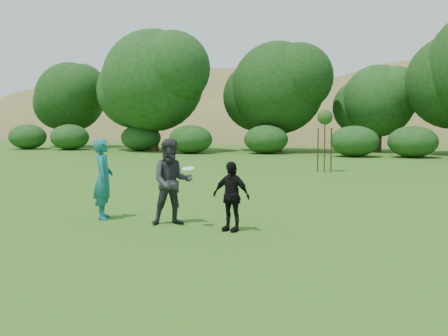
% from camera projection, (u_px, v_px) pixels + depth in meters
% --- Properties ---
extents(ground, '(120.00, 120.00, 0.00)m').
position_uv_depth(ground, '(184.00, 229.00, 12.40)').
color(ground, '#19470C').
rests_on(ground, ground).
extents(player_teal, '(0.71, 0.84, 1.96)m').
position_uv_depth(player_teal, '(103.00, 179.00, 13.57)').
color(player_teal, '#166367').
rests_on(player_teal, ground).
extents(player_grey, '(1.20, 1.11, 1.97)m').
position_uv_depth(player_grey, '(172.00, 182.00, 12.83)').
color(player_grey, '#2A292C').
rests_on(player_grey, ground).
extents(player_black, '(0.95, 0.57, 1.52)m').
position_uv_depth(player_black, '(231.00, 196.00, 12.12)').
color(player_black, black).
rests_on(player_black, ground).
extents(frisbee, '(0.27, 0.27, 0.08)m').
position_uv_depth(frisbee, '(188.00, 169.00, 12.38)').
color(frisbee, white).
rests_on(frisbee, ground).
extents(sapling, '(0.70, 0.70, 2.85)m').
position_uv_depth(sapling, '(325.00, 119.00, 25.35)').
color(sapling, '#391F16').
rests_on(sapling, ground).
extents(hillside, '(150.00, 72.00, 52.00)m').
position_uv_depth(hillside, '(359.00, 221.00, 78.70)').
color(hillside, olive).
rests_on(hillside, ground).
extents(tree_row, '(53.92, 10.38, 9.62)m').
position_uv_depth(tree_row, '(381.00, 83.00, 38.28)').
color(tree_row, '#3A2616').
rests_on(tree_row, ground).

